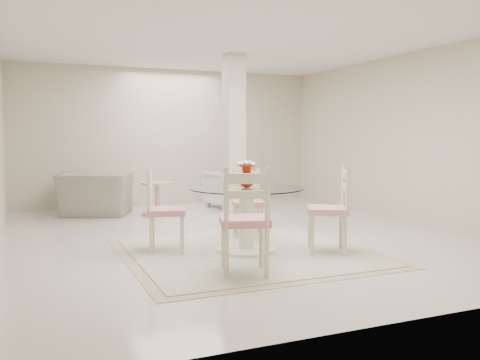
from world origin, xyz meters
name	(u,v)px	position (x,y,z in m)	size (l,w,h in m)	color
ground	(236,236)	(0.00, 0.00, 0.00)	(7.00, 7.00, 0.00)	silver
room_shell	(236,101)	(0.00, 0.00, 1.86)	(6.02, 7.02, 2.71)	beige
column	(234,138)	(0.50, 1.30, 1.35)	(0.30, 0.30, 2.70)	beige
area_rug	(246,252)	(-0.26, -0.97, 0.01)	(2.86, 2.86, 0.02)	tan
dining_table	(247,220)	(-0.26, -0.97, 0.40)	(1.35, 1.35, 0.78)	#F9F1CC
red_vase	(246,175)	(-0.26, -0.97, 0.93)	(0.24, 0.21, 0.32)	#A61D05
dining_chair_east	(334,203)	(0.67, -1.40, 0.60)	(0.61, 0.61, 1.14)	beige
dining_chair_north	(247,197)	(0.15, -0.04, 0.54)	(0.51, 0.51, 1.03)	beige
dining_chair_west	(161,204)	(-1.19, -0.56, 0.57)	(0.54, 0.54, 1.09)	#EFE3C4
dining_chair_south	(245,213)	(-0.68, -1.91, 0.63)	(0.60, 0.60, 1.20)	beige
recliner_taupe	(96,194)	(-1.55, 2.68, 0.37)	(1.14, 1.00, 0.74)	gray
armchair_white	(229,188)	(0.96, 2.70, 0.36)	(0.78, 0.80, 0.73)	white
side_table	(157,200)	(-0.56, 2.28, 0.27)	(0.55, 0.55, 0.58)	#D4AC82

